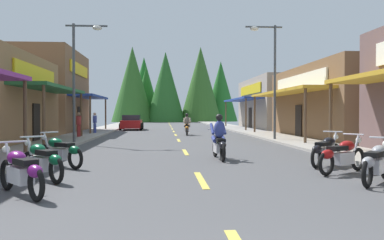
{
  "coord_description": "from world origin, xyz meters",
  "views": [
    {
      "loc": [
        -0.9,
        -2.2,
        1.61
      ],
      "look_at": [
        0.94,
        23.3,
        1.14
      ],
      "focal_mm": 37.61,
      "sensor_mm": 36.0,
      "label": 1
    }
  ],
  "objects_px": {
    "motorcycle_parked_left_0": "(21,171)",
    "motorcycle_parked_left_1": "(42,160)",
    "pedestrian_by_shop": "(79,123)",
    "streetlamp_right": "(270,66)",
    "motorcycle_parked_right_2": "(342,155)",
    "streetlamp_left": "(80,66)",
    "parked_car_curbside": "(132,122)",
    "motorcycle_parked_right_3": "(326,150)",
    "motorcycle_parked_left_2": "(60,151)",
    "pedestrian_browsing": "(95,122)",
    "motorcycle_parked_right_1": "(377,162)",
    "rider_cruising_trailing": "(187,126)",
    "rider_cruising_lead": "(219,140)"
  },
  "relations": [
    {
      "from": "streetlamp_right",
      "to": "motorcycle_parked_left_0",
      "type": "relative_size",
      "value": 3.81
    },
    {
      "from": "motorcycle_parked_left_0",
      "to": "rider_cruising_trailing",
      "type": "distance_m",
      "value": 21.1
    },
    {
      "from": "rider_cruising_trailing",
      "to": "rider_cruising_lead",
      "type": "bearing_deg",
      "value": -174.73
    },
    {
      "from": "motorcycle_parked_left_0",
      "to": "motorcycle_parked_left_1",
      "type": "distance_m",
      "value": 1.77
    },
    {
      "from": "motorcycle_parked_right_2",
      "to": "rider_cruising_lead",
      "type": "height_order",
      "value": "rider_cruising_lead"
    },
    {
      "from": "motorcycle_parked_right_3",
      "to": "pedestrian_by_shop",
      "type": "xyz_separation_m",
      "value": [
        -10.11,
        13.55,
        0.45
      ]
    },
    {
      "from": "motorcycle_parked_right_2",
      "to": "motorcycle_parked_left_1",
      "type": "bearing_deg",
      "value": 150.56
    },
    {
      "from": "parked_car_curbside",
      "to": "motorcycle_parked_right_3",
      "type": "bearing_deg",
      "value": -163.85
    },
    {
      "from": "motorcycle_parked_left_1",
      "to": "motorcycle_parked_right_2",
      "type": "bearing_deg",
      "value": -126.4
    },
    {
      "from": "rider_cruising_trailing",
      "to": "pedestrian_by_shop",
      "type": "bearing_deg",
      "value": 119.85
    },
    {
      "from": "motorcycle_parked_right_1",
      "to": "motorcycle_parked_right_3",
      "type": "relative_size",
      "value": 1.02
    },
    {
      "from": "rider_cruising_lead",
      "to": "pedestrian_by_shop",
      "type": "xyz_separation_m",
      "value": [
        -7.13,
        11.65,
        0.29
      ]
    },
    {
      "from": "motorcycle_parked_left_0",
      "to": "pedestrian_by_shop",
      "type": "xyz_separation_m",
      "value": [
        -2.47,
        17.34,
        0.45
      ]
    },
    {
      "from": "streetlamp_right",
      "to": "rider_cruising_lead",
      "type": "relative_size",
      "value": 3.06
    },
    {
      "from": "streetlamp_left",
      "to": "motorcycle_parked_left_2",
      "type": "xyz_separation_m",
      "value": [
        1.19,
        -8.83,
        -3.51
      ]
    },
    {
      "from": "pedestrian_by_shop",
      "to": "motorcycle_parked_right_2",
      "type": "bearing_deg",
      "value": 137.16
    },
    {
      "from": "rider_cruising_lead",
      "to": "rider_cruising_trailing",
      "type": "xyz_separation_m",
      "value": [
        -0.21,
        14.93,
        0.0
      ]
    },
    {
      "from": "motorcycle_parked_right_2",
      "to": "streetlamp_left",
      "type": "bearing_deg",
      "value": 96.54
    },
    {
      "from": "rider_cruising_lead",
      "to": "motorcycle_parked_left_1",
      "type": "bearing_deg",
      "value": 127.32
    },
    {
      "from": "motorcycle_parked_right_1",
      "to": "rider_cruising_lead",
      "type": "distance_m",
      "value": 5.7
    },
    {
      "from": "motorcycle_parked_left_0",
      "to": "motorcycle_parked_left_1",
      "type": "relative_size",
      "value": 1.02
    },
    {
      "from": "motorcycle_parked_left_1",
      "to": "parked_car_curbside",
      "type": "distance_m",
      "value": 28.19
    },
    {
      "from": "pedestrian_by_shop",
      "to": "parked_car_curbside",
      "type": "height_order",
      "value": "pedestrian_by_shop"
    },
    {
      "from": "pedestrian_browsing",
      "to": "motorcycle_parked_right_1",
      "type": "bearing_deg",
      "value": -49.54
    },
    {
      "from": "motorcycle_parked_right_2",
      "to": "motorcycle_parked_left_2",
      "type": "xyz_separation_m",
      "value": [
        -7.76,
        1.7,
        0.0
      ]
    },
    {
      "from": "motorcycle_parked_right_1",
      "to": "pedestrian_by_shop",
      "type": "relative_size",
      "value": 1.0
    },
    {
      "from": "rider_cruising_lead",
      "to": "motorcycle_parked_right_1",
      "type": "bearing_deg",
      "value": -151.22
    },
    {
      "from": "streetlamp_left",
      "to": "motorcycle_parked_right_2",
      "type": "bearing_deg",
      "value": -49.64
    },
    {
      "from": "rider_cruising_trailing",
      "to": "parked_car_curbside",
      "type": "distance_m",
      "value": 10.42
    },
    {
      "from": "motorcycle_parked_left_2",
      "to": "motorcycle_parked_left_0",
      "type": "bearing_deg",
      "value": 135.02
    },
    {
      "from": "streetlamp_right",
      "to": "rider_cruising_lead",
      "type": "distance_m",
      "value": 10.32
    },
    {
      "from": "motorcycle_parked_right_3",
      "to": "pedestrian_browsing",
      "type": "distance_m",
      "value": 20.78
    },
    {
      "from": "streetlamp_right",
      "to": "motorcycle_parked_right_3",
      "type": "bearing_deg",
      "value": -96.06
    },
    {
      "from": "motorcycle_parked_right_2",
      "to": "pedestrian_browsing",
      "type": "distance_m",
      "value": 21.99
    },
    {
      "from": "motorcycle_parked_left_0",
      "to": "pedestrian_browsing",
      "type": "height_order",
      "value": "pedestrian_browsing"
    },
    {
      "from": "motorcycle_parked_left_0",
      "to": "motorcycle_parked_left_1",
      "type": "bearing_deg",
      "value": -35.33
    },
    {
      "from": "streetlamp_right",
      "to": "motorcycle_parked_left_1",
      "type": "bearing_deg",
      "value": -125.03
    },
    {
      "from": "parked_car_curbside",
      "to": "pedestrian_by_shop",
      "type": "bearing_deg",
      "value": 169.23
    },
    {
      "from": "motorcycle_parked_left_2",
      "to": "motorcycle_parked_right_2",
      "type": "bearing_deg",
      "value": -151.25
    },
    {
      "from": "motorcycle_parked_left_1",
      "to": "pedestrian_browsing",
      "type": "height_order",
      "value": "pedestrian_browsing"
    },
    {
      "from": "motorcycle_parked_left_2",
      "to": "pedestrian_by_shop",
      "type": "height_order",
      "value": "pedestrian_by_shop"
    },
    {
      "from": "parked_car_curbside",
      "to": "streetlamp_right",
      "type": "bearing_deg",
      "value": -150.48
    },
    {
      "from": "streetlamp_left",
      "to": "parked_car_curbside",
      "type": "relative_size",
      "value": 1.42
    },
    {
      "from": "motorcycle_parked_right_2",
      "to": "pedestrian_browsing",
      "type": "xyz_separation_m",
      "value": [
        -9.76,
        19.71,
        0.44
      ]
    },
    {
      "from": "pedestrian_browsing",
      "to": "rider_cruising_trailing",
      "type": "bearing_deg",
      "value": 3.58
    },
    {
      "from": "motorcycle_parked_left_2",
      "to": "streetlamp_right",
      "type": "bearing_deg",
      "value": -89.9
    },
    {
      "from": "motorcycle_parked_left_0",
      "to": "streetlamp_left",
      "type": "bearing_deg",
      "value": -32.8
    },
    {
      "from": "motorcycle_parked_right_2",
      "to": "motorcycle_parked_left_2",
      "type": "distance_m",
      "value": 7.94
    },
    {
      "from": "streetlamp_right",
      "to": "pedestrian_by_shop",
      "type": "xyz_separation_m",
      "value": [
        -11.24,
        2.89,
        -3.29
      ]
    },
    {
      "from": "motorcycle_parked_right_1",
      "to": "motorcycle_parked_left_0",
      "type": "distance_m",
      "value": 7.62
    }
  ]
}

